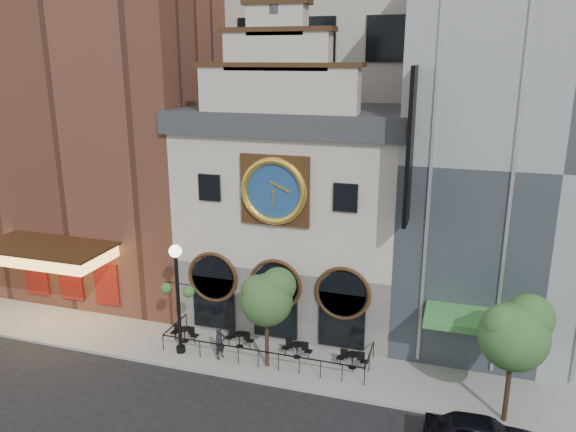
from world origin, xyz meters
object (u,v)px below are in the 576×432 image
(lamppost, at_px, (177,287))
(tree_left, at_px, (268,296))
(bistro_2, at_px, (297,349))
(bistro_3, at_px, (352,359))
(tree_right, at_px, (516,331))
(bistro_1, at_px, (239,339))
(pedestrian, at_px, (220,343))
(bistro_0, at_px, (185,334))

(lamppost, xyz_separation_m, tree_left, (4.79, 0.14, 0.11))
(bistro_2, height_order, bistro_3, same)
(tree_right, bearing_deg, bistro_1, 169.83)
(bistro_1, xyz_separation_m, pedestrian, (-0.50, -1.36, 0.37))
(bistro_1, xyz_separation_m, tree_left, (2.08, -1.29, 3.30))
(pedestrian, height_order, lamppost, lamppost)
(bistro_0, distance_m, bistro_3, 9.16)
(pedestrian, bearing_deg, bistro_3, -51.01)
(tree_left, distance_m, tree_right, 11.12)
(bistro_1, distance_m, bistro_3, 6.13)
(bistro_0, xyz_separation_m, bistro_2, (6.26, 0.24, 0.00))
(bistro_0, relative_size, bistro_1, 1.00)
(bistro_0, relative_size, tree_right, 0.28)
(tree_left, height_order, tree_right, tree_right)
(bistro_3, relative_size, tree_left, 0.31)
(bistro_1, distance_m, pedestrian, 1.49)
(bistro_3, xyz_separation_m, tree_left, (-4.04, -1.04, 3.30))
(tree_right, bearing_deg, lamppost, 176.65)
(bistro_0, relative_size, tree_left, 0.31)
(bistro_1, relative_size, lamppost, 0.27)
(tree_left, bearing_deg, bistro_2, 45.36)
(tree_right, bearing_deg, pedestrian, 175.83)
(bistro_2, xyz_separation_m, pedestrian, (-3.72, -1.24, 0.37))
(bistro_2, distance_m, tree_right, 10.80)
(lamppost, bearing_deg, bistro_1, 29.73)
(bistro_2, xyz_separation_m, tree_right, (9.91, -2.23, 3.68))
(bistro_0, bearing_deg, bistro_3, 0.73)
(bistro_2, height_order, pedestrian, pedestrian)
(bistro_1, bearing_deg, bistro_0, -173.19)
(tree_left, bearing_deg, lamppost, -178.32)
(bistro_0, distance_m, tree_right, 16.71)
(pedestrian, relative_size, lamppost, 0.28)
(bistro_2, relative_size, bistro_3, 1.00)
(tree_right, bearing_deg, bistro_0, 172.97)
(bistro_3, xyz_separation_m, lamppost, (-8.83, -1.18, 3.18))
(bistro_2, bearing_deg, lamppost, -167.61)
(bistro_0, height_order, lamppost, lamppost)
(tree_right, bearing_deg, bistro_3, 163.25)
(bistro_1, relative_size, bistro_3, 1.00)
(bistro_3, height_order, pedestrian, pedestrian)
(bistro_0, bearing_deg, tree_left, -10.24)
(lamppost, bearing_deg, pedestrian, 3.66)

